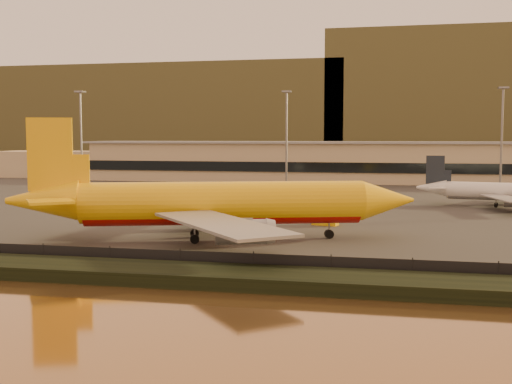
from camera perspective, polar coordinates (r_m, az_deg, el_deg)
ground at (r=79.90m, az=0.38°, el=-5.46°), size 900.00×900.00×0.00m
embankment at (r=63.54m, az=-2.76°, el=-7.55°), size 320.00×7.00×1.40m
tarmac at (r=173.28m, az=6.79°, el=0.20°), size 320.00×220.00×0.20m
perimeter_fence at (r=67.21m, az=-1.89°, el=-6.33°), size 300.00×0.05×2.20m
terminal_building at (r=204.94m, az=3.56°, el=2.68°), size 202.00×25.00×12.60m
apron_light_masts at (r=151.94m, az=11.80°, el=5.35°), size 152.20×12.20×25.40m
distant_hills at (r=418.89m, az=7.14°, el=7.27°), size 470.00×160.00×70.00m
dhl_cargo_jet at (r=88.00m, az=-3.55°, el=-1.08°), size 54.81×52.27×16.73m
white_narrowbody_jet at (r=138.40m, az=21.39°, el=-0.01°), size 35.56×34.31×10.24m
gse_vehicle_yellow at (r=103.69m, az=6.17°, el=-2.45°), size 4.39×2.78×1.83m
gse_vehicle_white at (r=117.10m, az=-7.70°, el=-1.60°), size 4.52×3.03×1.87m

